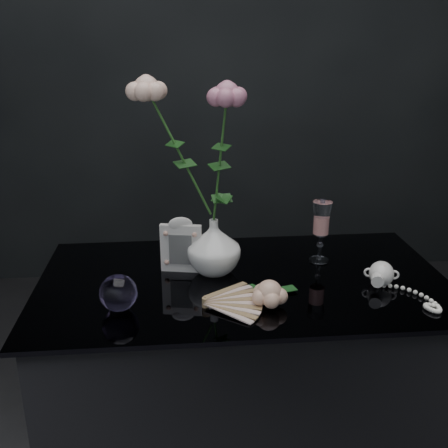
{
  "coord_description": "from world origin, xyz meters",
  "views": [
    {
      "loc": [
        -0.16,
        -1.17,
        1.35
      ],
      "look_at": [
        -0.05,
        0.03,
        0.92
      ],
      "focal_mm": 42.0,
      "sensor_mm": 36.0,
      "label": 1
    }
  ],
  "objects_px": {
    "paperweight": "(118,293)",
    "loose_rose": "(269,293)",
    "vase": "(214,246)",
    "pearl_jar": "(382,273)",
    "wine_glass": "(321,232)",
    "picture_frame": "(181,244)"
  },
  "relations": [
    {
      "from": "picture_frame",
      "to": "wine_glass",
      "type": "bearing_deg",
      "value": 16.12
    },
    {
      "from": "loose_rose",
      "to": "pearl_jar",
      "type": "xyz_separation_m",
      "value": [
        0.3,
        0.08,
        0.0
      ]
    },
    {
      "from": "vase",
      "to": "wine_glass",
      "type": "height_order",
      "value": "wine_glass"
    },
    {
      "from": "paperweight",
      "to": "pearl_jar",
      "type": "relative_size",
      "value": 0.39
    },
    {
      "from": "pearl_jar",
      "to": "vase",
      "type": "bearing_deg",
      "value": -176.72
    },
    {
      "from": "wine_glass",
      "to": "paperweight",
      "type": "relative_size",
      "value": 2.01
    },
    {
      "from": "vase",
      "to": "picture_frame",
      "type": "height_order",
      "value": "picture_frame"
    },
    {
      "from": "wine_glass",
      "to": "picture_frame",
      "type": "distance_m",
      "value": 0.38
    },
    {
      "from": "vase",
      "to": "picture_frame",
      "type": "xyz_separation_m",
      "value": [
        -0.09,
        0.01,
        0.0
      ]
    },
    {
      "from": "loose_rose",
      "to": "vase",
      "type": "bearing_deg",
      "value": 135.89
    },
    {
      "from": "paperweight",
      "to": "pearl_jar",
      "type": "xyz_separation_m",
      "value": [
        0.65,
        0.07,
        -0.01
      ]
    },
    {
      "from": "wine_glass",
      "to": "paperweight",
      "type": "xyz_separation_m",
      "value": [
        -0.53,
        -0.23,
        -0.04
      ]
    },
    {
      "from": "paperweight",
      "to": "loose_rose",
      "type": "distance_m",
      "value": 0.35
    },
    {
      "from": "vase",
      "to": "loose_rose",
      "type": "bearing_deg",
      "value": -59.8
    },
    {
      "from": "paperweight",
      "to": "picture_frame",
      "type": "bearing_deg",
      "value": 53.61
    },
    {
      "from": "picture_frame",
      "to": "loose_rose",
      "type": "xyz_separation_m",
      "value": [
        0.2,
        -0.21,
        -0.04
      ]
    },
    {
      "from": "wine_glass",
      "to": "picture_frame",
      "type": "xyz_separation_m",
      "value": [
        -0.38,
        -0.03,
        -0.01
      ]
    },
    {
      "from": "loose_rose",
      "to": "pearl_jar",
      "type": "bearing_deg",
      "value": 31.21
    },
    {
      "from": "picture_frame",
      "to": "pearl_jar",
      "type": "xyz_separation_m",
      "value": [
        0.5,
        -0.13,
        -0.04
      ]
    },
    {
      "from": "wine_glass",
      "to": "pearl_jar",
      "type": "distance_m",
      "value": 0.2
    },
    {
      "from": "vase",
      "to": "pearl_jar",
      "type": "relative_size",
      "value": 0.66
    },
    {
      "from": "vase",
      "to": "paperweight",
      "type": "height_order",
      "value": "vase"
    }
  ]
}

